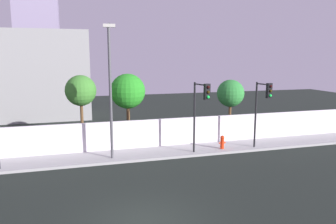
{
  "coord_description": "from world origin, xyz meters",
  "views": [
    {
      "loc": [
        -2.24,
        -10.8,
        5.98
      ],
      "look_at": [
        2.8,
        6.5,
        2.91
      ],
      "focal_mm": 35.15,
      "sensor_mm": 36.0,
      "label": 1
    }
  ],
  "objects_px": {
    "traffic_light_center": "(263,101)",
    "roadside_tree_midright": "(128,92)",
    "street_lamp_curbside": "(110,83)",
    "fire_hydrant": "(222,142)",
    "traffic_light_right": "(201,103)",
    "roadside_tree_midleft": "(81,91)",
    "roadside_tree_rightmost": "(230,94)"
  },
  "relations": [
    {
      "from": "traffic_light_center",
      "to": "roadside_tree_midright",
      "type": "xyz_separation_m",
      "value": [
        -7.83,
        3.84,
        0.42
      ]
    },
    {
      "from": "street_lamp_curbside",
      "to": "fire_hydrant",
      "type": "bearing_deg",
      "value": 1.62
    },
    {
      "from": "traffic_light_right",
      "to": "street_lamp_curbside",
      "type": "xyz_separation_m",
      "value": [
        -5.14,
        0.71,
        1.19
      ]
    },
    {
      "from": "traffic_light_right",
      "to": "roadside_tree_midleft",
      "type": "relative_size",
      "value": 0.9
    },
    {
      "from": "street_lamp_curbside",
      "to": "fire_hydrant",
      "type": "height_order",
      "value": "street_lamp_curbside"
    },
    {
      "from": "fire_hydrant",
      "to": "street_lamp_curbside",
      "type": "bearing_deg",
      "value": -178.38
    },
    {
      "from": "traffic_light_right",
      "to": "roadside_tree_midright",
      "type": "bearing_deg",
      "value": 132.57
    },
    {
      "from": "traffic_light_center",
      "to": "roadside_tree_midleft",
      "type": "xyz_separation_m",
      "value": [
        -10.84,
        3.84,
        0.54
      ]
    },
    {
      "from": "traffic_light_right",
      "to": "fire_hydrant",
      "type": "relative_size",
      "value": 5.01
    },
    {
      "from": "fire_hydrant",
      "to": "roadside_tree_midright",
      "type": "bearing_deg",
      "value": 150.85
    },
    {
      "from": "roadside_tree_midleft",
      "to": "roadside_tree_rightmost",
      "type": "height_order",
      "value": "roadside_tree_midleft"
    },
    {
      "from": "traffic_light_right",
      "to": "roadside_tree_rightmost",
      "type": "xyz_separation_m",
      "value": [
        3.89,
        3.97,
        -0.03
      ]
    },
    {
      "from": "traffic_light_center",
      "to": "roadside_tree_midright",
      "type": "height_order",
      "value": "roadside_tree_midright"
    },
    {
      "from": "traffic_light_center",
      "to": "roadside_tree_midleft",
      "type": "distance_m",
      "value": 11.51
    },
    {
      "from": "traffic_light_right",
      "to": "roadside_tree_midright",
      "type": "relative_size",
      "value": 0.89
    },
    {
      "from": "roadside_tree_midright",
      "to": "roadside_tree_rightmost",
      "type": "xyz_separation_m",
      "value": [
        7.54,
        -0.0,
        -0.38
      ]
    },
    {
      "from": "traffic_light_center",
      "to": "roadside_tree_rightmost",
      "type": "relative_size",
      "value": 0.98
    },
    {
      "from": "roadside_tree_rightmost",
      "to": "traffic_light_right",
      "type": "bearing_deg",
      "value": -134.38
    },
    {
      "from": "roadside_tree_midleft",
      "to": "traffic_light_center",
      "type": "bearing_deg",
      "value": -19.52
    },
    {
      "from": "street_lamp_curbside",
      "to": "roadside_tree_rightmost",
      "type": "relative_size",
      "value": 1.74
    },
    {
      "from": "street_lamp_curbside",
      "to": "roadside_tree_midleft",
      "type": "height_order",
      "value": "street_lamp_curbside"
    },
    {
      "from": "roadside_tree_midleft",
      "to": "roadside_tree_rightmost",
      "type": "distance_m",
      "value": 10.56
    },
    {
      "from": "traffic_light_center",
      "to": "roadside_tree_midright",
      "type": "bearing_deg",
      "value": 153.85
    },
    {
      "from": "traffic_light_center",
      "to": "street_lamp_curbside",
      "type": "bearing_deg",
      "value": 176.45
    },
    {
      "from": "traffic_light_center",
      "to": "roadside_tree_rightmost",
      "type": "distance_m",
      "value": 3.85
    },
    {
      "from": "street_lamp_curbside",
      "to": "roadside_tree_midright",
      "type": "bearing_deg",
      "value": 65.45
    },
    {
      "from": "fire_hydrant",
      "to": "roadside_tree_midleft",
      "type": "distance_m",
      "value": 9.59
    },
    {
      "from": "traffic_light_right",
      "to": "roadside_tree_midright",
      "type": "height_order",
      "value": "roadside_tree_midright"
    },
    {
      "from": "traffic_light_center",
      "to": "street_lamp_curbside",
      "type": "xyz_separation_m",
      "value": [
        -9.32,
        0.58,
        1.26
      ]
    },
    {
      "from": "street_lamp_curbside",
      "to": "roadside_tree_rightmost",
      "type": "distance_m",
      "value": 9.68
    },
    {
      "from": "roadside_tree_midleft",
      "to": "roadside_tree_midright",
      "type": "bearing_deg",
      "value": 0.0
    },
    {
      "from": "fire_hydrant",
      "to": "roadside_tree_midright",
      "type": "distance_m",
      "value": 7.0
    }
  ]
}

